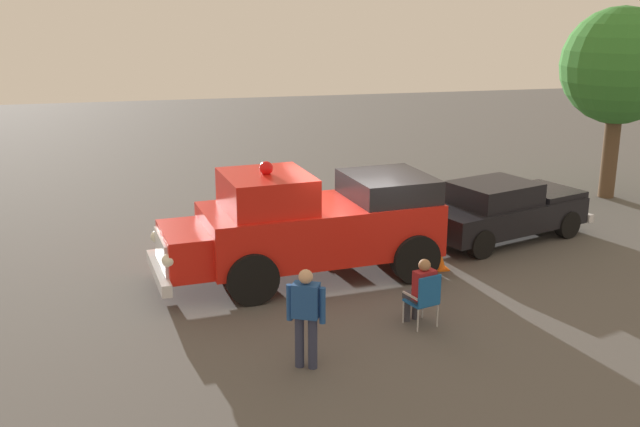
# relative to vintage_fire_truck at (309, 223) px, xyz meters

# --- Properties ---
(ground_plane) EXTENTS (60.00, 60.00, 0.00)m
(ground_plane) POSITION_rel_vintage_fire_truck_xyz_m (-0.91, -0.00, -1.20)
(ground_plane) COLOR #514F4C
(vintage_fire_truck) EXTENTS (6.16, 2.91, 2.59)m
(vintage_fire_truck) POSITION_rel_vintage_fire_truck_xyz_m (0.00, 0.00, 0.00)
(vintage_fire_truck) COLOR black
(vintage_fire_truck) RESTS_ON ground
(classic_hot_rod) EXTENTS (4.72, 3.15, 1.46)m
(classic_hot_rod) POSITION_rel_vintage_fire_truck_xyz_m (-5.21, -1.56, -0.45)
(classic_hot_rod) COLOR black
(classic_hot_rod) RESTS_ON ground
(lawn_chair_near_truck) EXTENTS (0.62, 0.62, 1.02)m
(lawn_chair_near_truck) POSITION_rel_vintage_fire_truck_xyz_m (-1.47, 2.97, -0.61)
(lawn_chair_near_truck) COLOR #B7BABF
(lawn_chair_near_truck) RESTS_ON ground
(lawn_chair_by_car) EXTENTS (0.63, 0.63, 1.02)m
(lawn_chair_by_car) POSITION_rel_vintage_fire_truck_xyz_m (0.11, -4.52, -0.61)
(lawn_chair_by_car) COLOR #B7BABF
(lawn_chair_by_car) RESTS_ON ground
(lawn_chair_spare) EXTENTS (0.56, 0.54, 1.02)m
(lawn_chair_spare) POSITION_rel_vintage_fire_truck_xyz_m (-0.13, -3.57, -0.61)
(lawn_chair_spare) COLOR #B7BABF
(lawn_chair_spare) RESTS_ON ground
(spectator_seated) EXTENTS (0.51, 0.62, 1.29)m
(spectator_seated) POSITION_rel_vintage_fire_truck_xyz_m (-1.43, 2.84, -0.50)
(spectator_seated) COLOR #383842
(spectator_seated) RESTS_ON ground
(spectator_standing) EXTENTS (0.61, 0.42, 1.68)m
(spectator_standing) POSITION_rel_vintage_fire_truck_xyz_m (0.93, 3.97, -0.23)
(spectator_standing) COLOR #2D334C
(spectator_standing) RESTS_ON ground
(oak_tree_left) EXTENTS (3.33, 3.33, 5.54)m
(oak_tree_left) POSITION_rel_vintage_fire_truck_xyz_m (-10.08, -4.56, 2.64)
(oak_tree_left) COLOR brown
(oak_tree_left) RESTS_ON ground
(traffic_cone) EXTENTS (0.40, 0.40, 0.64)m
(traffic_cone) POSITION_rel_vintage_fire_truck_xyz_m (-2.85, 0.16, -0.89)
(traffic_cone) COLOR orange
(traffic_cone) RESTS_ON ground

